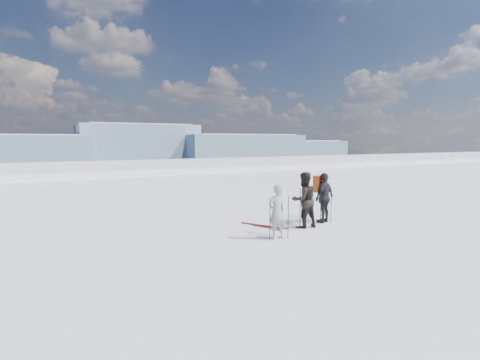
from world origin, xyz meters
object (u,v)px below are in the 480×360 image
object	(u,v)px
skis_loose	(263,226)
skier_grey	(277,212)
skier_dark	(304,200)
skier_pack	(324,198)

from	to	relation	value
skis_loose	skier_grey	bearing A→B (deg)	-107.10
skier_dark	skis_loose	bearing A→B (deg)	-32.17
skier_dark	skier_grey	bearing A→B (deg)	28.72
skier_grey	skier_dark	xyz separation A→B (m)	(1.57, 0.79, 0.12)
skier_grey	skier_dark	size ratio (longest dim) A/B	0.87
skier_grey	skier_pack	bearing A→B (deg)	-163.48
skier_dark	skis_loose	world-z (taller)	skier_dark
skier_dark	skier_pack	distance (m)	1.13
skis_loose	skier_dark	bearing A→B (deg)	-34.10
skier_grey	skier_dark	world-z (taller)	skier_dark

